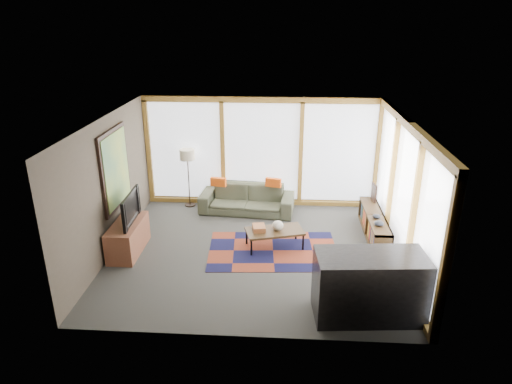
# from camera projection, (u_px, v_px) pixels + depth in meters

# --- Properties ---
(ground) EXTENTS (5.50, 5.50, 0.00)m
(ground) POSITION_uv_depth(u_px,v_px,m) (255.00, 252.00, 8.89)
(ground) COLOR #31312E
(ground) RESTS_ON ground
(room_envelope) EXTENTS (5.52, 5.02, 2.62)m
(room_envelope) POSITION_uv_depth(u_px,v_px,m) (282.00, 168.00, 8.82)
(room_envelope) COLOR #453D32
(room_envelope) RESTS_ON ground
(rug) EXTENTS (2.60, 1.77, 0.01)m
(rug) POSITION_uv_depth(u_px,v_px,m) (273.00, 251.00, 8.93)
(rug) COLOR maroon
(rug) RESTS_ON ground
(sofa) EXTENTS (2.22, 1.04, 0.63)m
(sofa) POSITION_uv_depth(u_px,v_px,m) (247.00, 199.00, 10.59)
(sofa) COLOR #3C402D
(sofa) RESTS_ON ground
(pillow_left) EXTENTS (0.37, 0.17, 0.20)m
(pillow_left) POSITION_uv_depth(u_px,v_px,m) (218.00, 182.00, 10.47)
(pillow_left) COLOR #DA5011
(pillow_left) RESTS_ON sofa
(pillow_right) EXTENTS (0.38, 0.20, 0.20)m
(pillow_right) POSITION_uv_depth(u_px,v_px,m) (273.00, 182.00, 10.43)
(pillow_right) COLOR #DA5011
(pillow_right) RESTS_ON sofa
(floor_lamp) EXTENTS (0.35, 0.35, 1.41)m
(floor_lamp) POSITION_uv_depth(u_px,v_px,m) (189.00, 178.00, 10.78)
(floor_lamp) COLOR black
(floor_lamp) RESTS_ON ground
(coffee_table) EXTENTS (1.22, 0.84, 0.37)m
(coffee_table) POSITION_uv_depth(u_px,v_px,m) (274.00, 239.00, 9.01)
(coffee_table) COLOR #311F10
(coffee_table) RESTS_ON ground
(book_stack) EXTENTS (0.28, 0.33, 0.10)m
(book_stack) POSITION_uv_depth(u_px,v_px,m) (259.00, 228.00, 8.93)
(book_stack) COLOR #97542C
(book_stack) RESTS_ON coffee_table
(vase) EXTENTS (0.23, 0.23, 0.19)m
(vase) POSITION_uv_depth(u_px,v_px,m) (278.00, 225.00, 8.92)
(vase) COLOR beige
(vase) RESTS_ON coffee_table
(bookshelf) EXTENTS (0.36, 1.95, 0.49)m
(bookshelf) POSITION_uv_depth(u_px,v_px,m) (374.00, 225.00, 9.45)
(bookshelf) COLOR #311F10
(bookshelf) RESTS_ON ground
(bowl_a) EXTENTS (0.22, 0.22, 0.10)m
(bowl_a) POSITION_uv_depth(u_px,v_px,m) (379.00, 223.00, 8.85)
(bowl_a) COLOR black
(bowl_a) RESTS_ON bookshelf
(bowl_b) EXTENTS (0.18, 0.18, 0.08)m
(bowl_b) POSITION_uv_depth(u_px,v_px,m) (377.00, 216.00, 9.18)
(bowl_b) COLOR black
(bowl_b) RESTS_ON bookshelf
(shelf_picture) EXTENTS (0.07, 0.29, 0.38)m
(shelf_picture) POSITION_uv_depth(u_px,v_px,m) (374.00, 192.00, 9.99)
(shelf_picture) COLOR black
(shelf_picture) RESTS_ON bookshelf
(tv_console) EXTENTS (0.50, 1.21, 0.60)m
(tv_console) POSITION_uv_depth(u_px,v_px,m) (128.00, 237.00, 8.81)
(tv_console) COLOR brown
(tv_console) RESTS_ON ground
(television) EXTENTS (0.17, 1.03, 0.59)m
(television) POSITION_uv_depth(u_px,v_px,m) (126.00, 208.00, 8.63)
(television) COLOR black
(television) RESTS_ON tv_console
(bar_counter) EXTENTS (1.69, 0.89, 1.03)m
(bar_counter) POSITION_uv_depth(u_px,v_px,m) (369.00, 286.00, 6.85)
(bar_counter) COLOR black
(bar_counter) RESTS_ON ground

